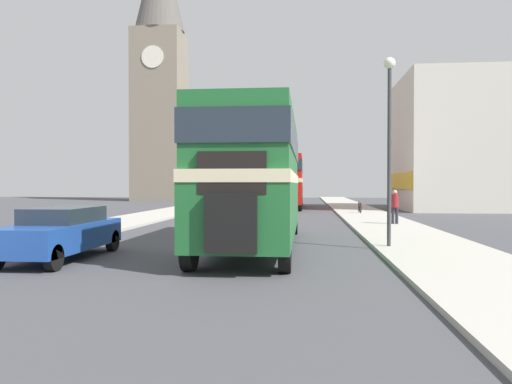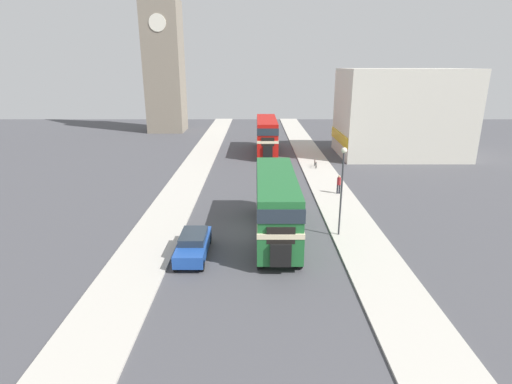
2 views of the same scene
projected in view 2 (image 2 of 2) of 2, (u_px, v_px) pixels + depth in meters
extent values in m
plane|color=#47474C|center=(256.00, 232.00, 27.11)|extent=(120.00, 120.00, 0.00)
cube|color=#B7B2A8|center=(355.00, 232.00, 27.10)|extent=(3.50, 120.00, 0.12)
cube|color=#B7B2A8|center=(157.00, 232.00, 27.09)|extent=(3.50, 120.00, 0.12)
cube|color=#1E602D|center=(276.00, 217.00, 26.32)|extent=(2.53, 10.66, 1.61)
cube|color=beige|center=(276.00, 204.00, 26.03)|extent=(2.55, 10.71, 0.29)
cube|color=#1E602D|center=(276.00, 189.00, 25.72)|extent=(2.48, 10.44, 1.75)
cube|color=#232D38|center=(276.00, 187.00, 25.69)|extent=(2.55, 10.55, 0.79)
cube|color=black|center=(280.00, 256.00, 21.17)|extent=(1.14, 0.20, 1.29)
cube|color=black|center=(281.00, 236.00, 20.98)|extent=(1.52, 0.12, 0.94)
cylinder|color=black|center=(259.00, 259.00, 22.24)|extent=(0.28, 1.01, 1.01)
cylinder|color=black|center=(299.00, 259.00, 22.25)|extent=(0.28, 1.01, 1.01)
cylinder|color=black|center=(258.00, 206.00, 30.76)|extent=(0.28, 1.01, 1.01)
cylinder|color=black|center=(287.00, 206.00, 30.76)|extent=(0.28, 1.01, 1.01)
cube|color=#B2140F|center=(266.00, 142.00, 51.64)|extent=(2.50, 10.98, 1.71)
cube|color=beige|center=(266.00, 135.00, 51.33)|extent=(2.53, 11.03, 0.31)
cube|color=#B2140F|center=(266.00, 126.00, 51.01)|extent=(2.45, 10.76, 1.87)
cube|color=#232D38|center=(266.00, 125.00, 50.98)|extent=(2.53, 10.87, 0.84)
cube|color=black|center=(267.00, 152.00, 46.34)|extent=(1.13, 0.20, 1.37)
cube|color=black|center=(267.00, 142.00, 46.13)|extent=(1.50, 0.12, 1.00)
cylinder|color=black|center=(258.00, 157.00, 47.43)|extent=(0.28, 1.01, 1.01)
cylinder|color=black|center=(276.00, 157.00, 47.43)|extent=(0.28, 1.01, 1.01)
cylinder|color=black|center=(257.00, 142.00, 56.25)|extent=(0.28, 1.01, 1.01)
cylinder|color=black|center=(273.00, 142.00, 56.26)|extent=(0.28, 1.01, 1.01)
cube|color=#1E479E|center=(193.00, 246.00, 23.57)|extent=(1.67, 4.46, 0.71)
cube|color=#232D38|center=(193.00, 236.00, 23.57)|extent=(1.47, 2.32, 0.42)
cylinder|color=black|center=(175.00, 265.00, 21.96)|extent=(0.20, 0.64, 0.64)
cylinder|color=black|center=(202.00, 265.00, 21.97)|extent=(0.20, 0.64, 0.64)
cylinder|color=black|center=(186.00, 239.00, 25.36)|extent=(0.20, 0.64, 0.64)
cylinder|color=black|center=(209.00, 239.00, 25.36)|extent=(0.20, 0.64, 0.64)
cylinder|color=#282833|center=(337.00, 189.00, 34.88)|extent=(0.15, 0.15, 0.80)
cylinder|color=#282833|center=(339.00, 189.00, 34.88)|extent=(0.15, 0.15, 0.80)
cylinder|color=maroon|center=(339.00, 181.00, 34.66)|extent=(0.33, 0.33, 0.63)
sphere|color=tan|center=(339.00, 177.00, 34.54)|extent=(0.22, 0.22, 0.22)
torus|color=black|center=(316.00, 165.00, 43.51)|extent=(0.05, 0.71, 0.71)
torus|color=black|center=(314.00, 163.00, 44.51)|extent=(0.05, 0.71, 0.71)
cylinder|color=maroon|center=(315.00, 163.00, 43.96)|extent=(0.04, 1.06, 0.34)
cylinder|color=maroon|center=(315.00, 161.00, 44.30)|extent=(0.04, 0.04, 0.43)
cylinder|color=#38383D|center=(341.00, 195.00, 25.69)|extent=(0.12, 0.12, 5.50)
sphere|color=#EFEACC|center=(344.00, 150.00, 24.80)|extent=(0.36, 0.36, 0.36)
cube|color=gray|center=(164.00, 68.00, 66.12)|extent=(5.87, 5.87, 20.92)
cylinder|color=silver|center=(157.00, 22.00, 61.25)|extent=(2.64, 0.10, 2.64)
cube|color=beige|center=(401.00, 113.00, 49.00)|extent=(14.76, 10.05, 10.51)
cube|color=gold|center=(339.00, 137.00, 49.88)|extent=(0.12, 9.55, 1.26)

